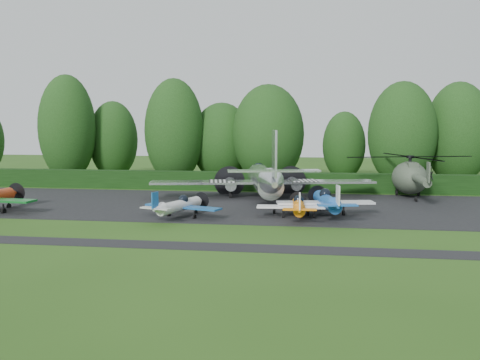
# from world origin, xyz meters

# --- Properties ---
(ground) EXTENTS (160.00, 160.00, 0.00)m
(ground) POSITION_xyz_m (0.00, 0.00, 0.00)
(ground) COLOR #254914
(ground) RESTS_ON ground
(apron) EXTENTS (70.00, 18.00, 0.01)m
(apron) POSITION_xyz_m (0.00, 10.00, 0.00)
(apron) COLOR black
(apron) RESTS_ON ground
(taxiway_verge) EXTENTS (70.00, 2.00, 0.00)m
(taxiway_verge) POSITION_xyz_m (0.00, -6.00, 0.00)
(taxiway_verge) COLOR black
(taxiway_verge) RESTS_ON ground
(hedgerow) EXTENTS (90.00, 1.60, 2.00)m
(hedgerow) POSITION_xyz_m (0.00, 21.00, 0.00)
(hedgerow) COLOR black
(hedgerow) RESTS_ON ground
(transport_plane) EXTENTS (21.82, 16.73, 6.99)m
(transport_plane) POSITION_xyz_m (3.68, 13.88, 1.95)
(transport_plane) COLOR silver
(transport_plane) RESTS_ON ground
(light_plane_white) EXTENTS (6.36, 6.69, 2.45)m
(light_plane_white) POSITION_xyz_m (-1.66, 2.98, 1.02)
(light_plane_white) COLOR silver
(light_plane_white) RESTS_ON ground
(light_plane_orange) EXTENTS (6.40, 6.72, 2.46)m
(light_plane_orange) POSITION_xyz_m (7.37, 4.09, 1.02)
(light_plane_orange) COLOR orange
(light_plane_orange) RESTS_ON ground
(light_plane_blue) EXTENTS (7.65, 8.05, 2.94)m
(light_plane_blue) POSITION_xyz_m (9.51, 5.49, 1.22)
(light_plane_blue) COLOR #1D58AE
(light_plane_blue) RESTS_ON ground
(helicopter) EXTENTS (12.82, 15.01, 4.13)m
(helicopter) POSITION_xyz_m (17.75, 17.90, 2.22)
(helicopter) COLOR #3D4938
(helicopter) RESTS_ON ground
(tree_2) EXTENTS (8.59, 8.59, 11.94)m
(tree_2) POSITION_xyz_m (2.79, 27.64, 5.96)
(tree_2) COLOR black
(tree_2) RESTS_ON ground
(tree_3) EXTENTS (7.63, 7.63, 12.20)m
(tree_3) POSITION_xyz_m (25.09, 30.25, 6.09)
(tree_3) COLOR black
(tree_3) RESTS_ON ground
(tree_4) EXTENTS (5.49, 5.49, 8.83)m
(tree_4) POSITION_xyz_m (12.05, 34.01, 4.40)
(tree_4) COLOR black
(tree_4) RESTS_ON ground
(tree_5) EXTENTS (7.75, 7.75, 9.89)m
(tree_5) POSITION_xyz_m (-3.28, 29.97, 4.94)
(tree_5) COLOR black
(tree_5) RESTS_ON ground
(tree_6) EXTENTS (7.15, 7.15, 12.72)m
(tree_6) POSITION_xyz_m (-8.60, 26.88, 6.35)
(tree_6) COLOR black
(tree_6) RESTS_ON ground
(tree_7) EXTENTS (7.09, 7.09, 13.41)m
(tree_7) POSITION_xyz_m (-22.69, 27.49, 6.69)
(tree_7) COLOR black
(tree_7) RESTS_ON ground
(tree_8) EXTENTS (7.85, 7.85, 12.15)m
(tree_8) POSITION_xyz_m (18.39, 27.95, 6.06)
(tree_8) COLOR black
(tree_8) RESTS_ON ground
(tree_9) EXTENTS (6.43, 6.43, 10.24)m
(tree_9) POSITION_xyz_m (-18.26, 31.64, 5.11)
(tree_9) COLOR black
(tree_9) RESTS_ON ground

